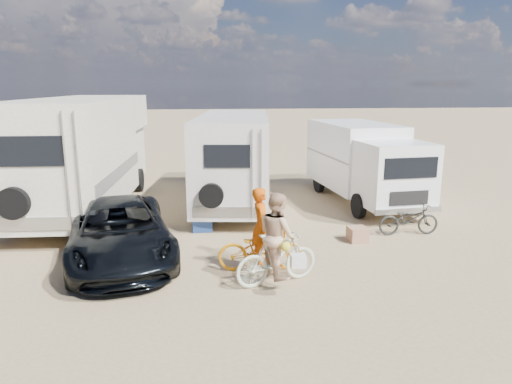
{
  "coord_description": "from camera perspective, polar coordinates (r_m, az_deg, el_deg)",
  "views": [
    {
      "loc": [
        -1.38,
        -8.88,
        4.06
      ],
      "look_at": [
        -0.08,
        3.0,
        1.3
      ],
      "focal_mm": 32.9,
      "sensor_mm": 36.0,
      "label": 1
    }
  ],
  "objects": [
    {
      "name": "bike_man",
      "position": [
        10.45,
        0.62,
        -6.92
      ],
      "size": [
        1.94,
        0.78,
        1.0
      ],
      "primitive_type": "imported",
      "rotation": [
        0.0,
        0.0,
        1.51
      ],
      "color": "orange",
      "rests_on": "ground"
    },
    {
      "name": "crate",
      "position": [
        12.69,
        12.25,
        -5.05
      ],
      "size": [
        0.51,
        0.51,
        0.38
      ],
      "primitive_type": "cube",
      "rotation": [
        0.0,
        0.0,
        0.07
      ],
      "color": "#9B6D52",
      "rests_on": "ground"
    },
    {
      "name": "bike_parked",
      "position": [
        13.53,
        18.06,
        -3.17
      ],
      "size": [
        1.68,
        0.59,
        0.88
      ],
      "primitive_type": "imported",
      "rotation": [
        0.0,
        0.0,
        1.57
      ],
      "color": "black",
      "rests_on": "ground"
    },
    {
      "name": "bike_woman",
      "position": [
        9.76,
        2.57,
        -8.04
      ],
      "size": [
        1.92,
        1.1,
        1.11
      ],
      "primitive_type": "imported",
      "rotation": [
        0.0,
        0.0,
        1.91
      ],
      "color": "beige",
      "rests_on": "ground"
    },
    {
      "name": "rv_main",
      "position": [
        15.91,
        -2.72,
        3.82
      ],
      "size": [
        2.99,
        7.01,
        3.05
      ],
      "primitive_type": null,
      "rotation": [
        0.0,
        0.0,
        -0.11
      ],
      "color": "white",
      "rests_on": "ground"
    },
    {
      "name": "rider_man",
      "position": [
        10.33,
        0.62,
        -5.07
      ],
      "size": [
        0.45,
        0.65,
        1.71
      ],
      "primitive_type": "imported",
      "rotation": [
        0.0,
        0.0,
        1.51
      ],
      "color": "#C44A07",
      "rests_on": "ground"
    },
    {
      "name": "dark_suv",
      "position": [
        11.48,
        -16.29,
        -4.61
      ],
      "size": [
        3.29,
        5.33,
        1.38
      ],
      "primitive_type": "imported",
      "rotation": [
        0.0,
        0.0,
        0.21
      ],
      "color": "black",
      "rests_on": "ground"
    },
    {
      "name": "rv_left",
      "position": [
        16.24,
        -20.04,
        4.26
      ],
      "size": [
        3.01,
        8.65,
        3.62
      ],
      "primitive_type": null,
      "rotation": [
        0.0,
        0.0,
        -0.04
      ],
      "color": "beige",
      "rests_on": "ground"
    },
    {
      "name": "cooler",
      "position": [
        13.34,
        -6.56,
        -3.82
      ],
      "size": [
        0.57,
        0.43,
        0.44
      ],
      "primitive_type": "cube",
      "rotation": [
        0.0,
        0.0,
        0.06
      ],
      "color": "navy",
      "rests_on": "ground"
    },
    {
      "name": "box_truck",
      "position": [
        16.66,
        13.03,
        3.31
      ],
      "size": [
        2.78,
        6.26,
        2.7
      ],
      "primitive_type": null,
      "rotation": [
        0.0,
        0.0,
        0.1
      ],
      "color": "white",
      "rests_on": "ground"
    },
    {
      "name": "ground",
      "position": [
        9.86,
        2.41,
        -11.32
      ],
      "size": [
        140.0,
        140.0,
        0.0
      ],
      "primitive_type": "plane",
      "color": "tan",
      "rests_on": "ground"
    },
    {
      "name": "rider_woman",
      "position": [
        9.65,
        2.59,
        -6.23
      ],
      "size": [
        0.91,
        1.03,
        1.76
      ],
      "primitive_type": "imported",
      "rotation": [
        0.0,
        0.0,
        1.91
      ],
      "color": "tan",
      "rests_on": "ground"
    }
  ]
}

